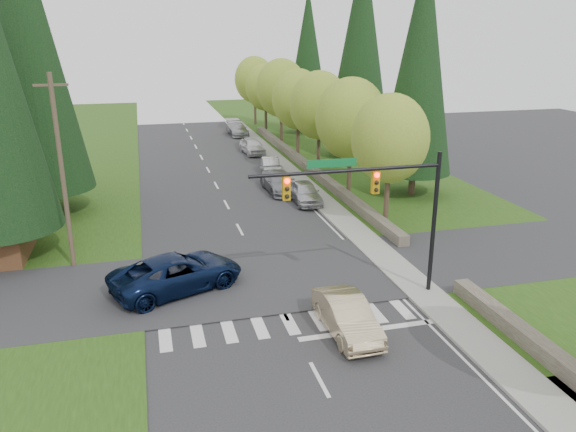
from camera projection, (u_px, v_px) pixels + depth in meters
name	position (u px, v px, depth m)	size (l,w,h in m)	color
ground	(311.00, 364.00, 20.97)	(120.00, 120.00, 0.00)	#28282B
grass_east	(399.00, 195.00, 42.45)	(14.00, 110.00, 0.06)	#254412
grass_west	(29.00, 223.00, 36.23)	(14.00, 110.00, 0.06)	#254412
cross_street	(265.00, 278.00, 28.32)	(120.00, 8.00, 0.10)	#28282B
sidewalk_east	(314.00, 193.00, 42.82)	(1.80, 80.00, 0.13)	gray
curb_east	(304.00, 194.00, 42.61)	(0.20, 80.00, 0.13)	gray
stone_wall_south	(564.00, 367.00, 20.16)	(0.70, 14.00, 0.70)	#4C4438
stone_wall_north	(306.00, 165.00, 50.49)	(0.70, 40.00, 0.70)	#4C4438
traffic_signal	(378.00, 196.00, 24.59)	(8.70, 0.37, 6.80)	black
utility_pole	(62.00, 172.00, 28.11)	(1.60, 0.24, 10.00)	#473828
decid_tree_0	(390.00, 139.00, 34.28)	(4.80, 4.80, 8.37)	#38281C
decid_tree_1	(351.00, 119.00, 40.68)	(5.20, 5.20, 8.80)	#38281C
decid_tree_2	(319.00, 105.00, 47.02)	(5.00, 5.00, 8.82)	#38281C
decid_tree_3	(298.00, 99.00, 53.56)	(5.00, 5.00, 8.55)	#38281C
decid_tree_4	(281.00, 88.00, 59.90)	(5.40, 5.40, 9.18)	#38281C
decid_tree_5	(265.00, 87.00, 66.45)	(4.80, 4.80, 8.30)	#38281C
decid_tree_6	(255.00, 80.00, 72.80)	(5.20, 5.20, 8.86)	#38281C
conifer_w_c	(26.00, 41.00, 34.78)	(6.46, 6.46, 20.80)	#38281C
conifer_w_e	(13.00, 54.00, 40.13)	(5.78, 5.78, 18.80)	#38281C
conifer_e_a	(421.00, 62.00, 39.63)	(5.44, 5.44, 17.80)	#38281C
conifer_e_b	(361.00, 43.00, 52.43)	(6.12, 6.12, 19.80)	#38281C
conifer_e_c	(308.00, 54.00, 65.52)	(5.10, 5.10, 16.80)	#38281C
sedan_champagne	(347.00, 316.00, 22.94)	(1.61, 4.61, 1.52)	#C9B086
suv_navy	(177.00, 273.00, 26.74)	(2.92, 6.33, 1.76)	#0B1738
parked_car_a	(305.00, 192.00, 40.53)	(1.82, 4.53, 1.54)	silver
parked_car_b	(279.00, 182.00, 43.36)	(2.14, 5.27, 1.53)	gray
parked_car_c	(271.00, 166.00, 49.01)	(1.43, 4.10, 1.35)	silver
parked_car_d	(252.00, 146.00, 56.80)	(1.85, 4.59, 1.57)	silver
parked_car_e	(238.00, 129.00, 66.96)	(2.06, 5.07, 1.47)	#A7A7AC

